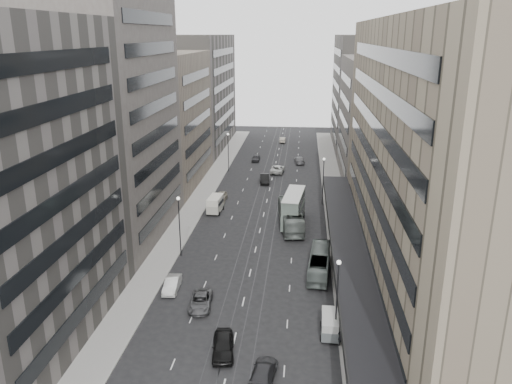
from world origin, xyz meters
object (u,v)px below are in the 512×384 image
at_px(bus_near, 319,263).
at_px(vw_microbus, 330,324).
at_px(double_decker, 293,208).
at_px(pedestrian, 341,337).
at_px(sedan_1, 172,284).
at_px(bus_far, 290,216).
at_px(sedan_0, 223,346).
at_px(sedan_2, 201,301).
at_px(panel_van, 215,204).

distance_m(bus_near, vw_microbus, 13.22).
bearing_deg(double_decker, pedestrian, -74.38).
bearing_deg(vw_microbus, sedan_1, 159.42).
relative_size(bus_far, pedestrian, 6.45).
height_order(bus_far, sedan_0, bus_far).
bearing_deg(sedan_1, sedan_2, -42.86).
height_order(panel_van, pedestrian, panel_van).
bearing_deg(sedan_1, bus_far, 55.54).
relative_size(vw_microbus, sedan_0, 0.79).
bearing_deg(pedestrian, sedan_2, -22.27).
height_order(panel_van, sedan_0, panel_van).
distance_m(bus_near, bus_far, 15.65).
bearing_deg(sedan_2, vw_microbus, -20.00).
distance_m(double_decker, pedestrian, 31.84).
relative_size(vw_microbus, pedestrian, 2.05).
height_order(panel_van, sedan_2, panel_van).
relative_size(double_decker, sedan_0, 1.92).
distance_m(bus_far, vw_microbus, 28.72).
bearing_deg(vw_microbus, panel_van, 118.78).
distance_m(bus_near, sedan_1, 18.03).
bearing_deg(vw_microbus, sedan_0, -156.15).
bearing_deg(pedestrian, sedan_1, -26.84).
xyz_separation_m(double_decker, pedestrian, (5.29, -31.35, -1.63)).
height_order(double_decker, sedan_2, double_decker).
bearing_deg(sedan_2, bus_near, 31.54).
relative_size(bus_far, panel_van, 2.74).
bearing_deg(double_decker, sedan_2, -104.13).
xyz_separation_m(bus_far, sedan_1, (-13.00, -21.10, -0.99)).
xyz_separation_m(vw_microbus, sedan_1, (-17.70, 7.23, -0.43)).
xyz_separation_m(double_decker, panel_van, (-12.96, 4.28, -1.22)).
xyz_separation_m(bus_far, sedan_2, (-8.97, -24.49, -1.02)).
height_order(sedan_2, pedestrian, pedestrian).
xyz_separation_m(vw_microbus, pedestrian, (1.00, -1.99, -0.05)).
distance_m(vw_microbus, sedan_2, 14.20).
height_order(double_decker, pedestrian, double_decker).
height_order(double_decker, vw_microbus, double_decker).
distance_m(bus_far, sedan_2, 26.10).
relative_size(panel_van, pedestrian, 2.35).
bearing_deg(bus_far, bus_near, 97.17).
bearing_deg(bus_near, double_decker, -72.76).
bearing_deg(sedan_2, panel_van, 92.56).
distance_m(double_decker, panel_van, 13.70).
bearing_deg(sedan_1, panel_van, 86.21).
distance_m(vw_microbus, panel_van, 37.81).
distance_m(double_decker, sedan_1, 25.95).
xyz_separation_m(bus_near, vw_microbus, (0.70, -13.20, -0.22)).
height_order(double_decker, sedan_0, double_decker).
height_order(sedan_0, sedan_2, sedan_0).
height_order(bus_near, double_decker, double_decker).
relative_size(vw_microbus, sedan_2, 0.78).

